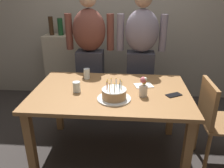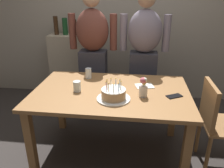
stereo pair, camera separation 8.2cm
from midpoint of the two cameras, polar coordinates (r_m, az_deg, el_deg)
The scene contains 13 objects.
ground_plane at distance 2.58m, azimuth 0.73°, elevation -16.77°, with size 10.00×10.00×0.00m, color #332D2B.
back_wall at distance 3.56m, azimuth 3.71°, elevation 17.15°, with size 5.20×0.10×2.60m, color #9E9384.
dining_table at distance 2.23m, azimuth 0.82°, elevation -3.94°, with size 1.50×0.96×0.74m.
birthday_cake at distance 2.00m, azimuth 1.56°, elevation -2.68°, with size 0.30×0.30×0.18m.
water_glass_near at distance 2.48m, azimuth -5.02°, elevation 2.69°, with size 0.07×0.07×0.11m, color silver.
water_glass_far at distance 2.18m, azimuth -7.74°, elevation -0.58°, with size 0.07×0.07×0.10m, color silver.
cell_phone at distance 2.16m, azimuth 16.44°, elevation -2.96°, with size 0.14×0.07×0.01m, color black.
napkin_stack at distance 2.31m, azimuth 9.18°, elevation -0.52°, with size 0.18×0.13×0.01m, color white.
flower_vase at distance 2.06m, azimuth 9.02°, elevation -0.92°, with size 0.08×0.08×0.18m.
person_man_bearded at distance 2.93m, azimuth -4.00°, elevation 7.47°, with size 0.61×0.27×1.66m.
person_woman_cardigan at distance 2.89m, azimuth 8.77°, elevation 6.99°, with size 0.61×0.27×1.66m.
dining_chair at distance 2.38m, azimuth 25.87°, elevation -8.13°, with size 0.42×0.42×0.87m.
shelf_cabinet at distance 3.64m, azimuth -9.32°, elevation 4.45°, with size 0.65×0.30×1.28m.
Camera 2 is at (0.25, -1.98, 1.65)m, focal length 36.31 mm.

